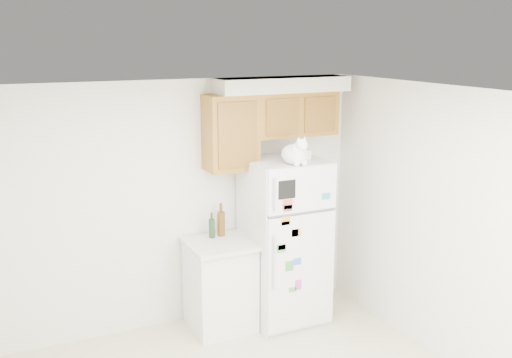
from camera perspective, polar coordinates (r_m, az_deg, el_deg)
room_shell at (r=4.41m, az=1.02°, el=-2.67°), size 3.84×4.04×2.52m
refrigerator at (r=6.20m, az=2.73°, el=-5.87°), size 0.76×0.78×1.70m
base_counter at (r=6.13m, az=-3.44°, el=-9.99°), size 0.64×0.64×0.92m
cat at (r=5.73m, az=3.84°, el=2.45°), size 0.28×0.42×0.29m
storage_box_back at (r=6.10m, az=3.77°, el=2.54°), size 0.20×0.16×0.10m
storage_box_front at (r=6.02m, az=4.46°, el=2.34°), size 0.17×0.15×0.09m
bottle_green at (r=6.04m, az=-4.24°, el=-4.41°), size 0.06×0.06×0.26m
bottle_amber at (r=6.09m, az=-3.35°, el=-3.87°), size 0.08×0.08×0.34m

